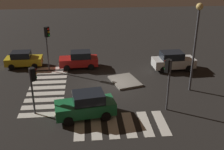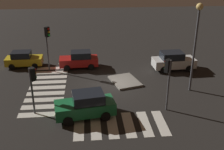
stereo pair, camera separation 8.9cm
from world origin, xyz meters
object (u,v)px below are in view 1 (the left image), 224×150
(car_green, at_px, (86,105))
(car_red, at_px, (79,60))
(traffic_island, at_px, (125,81))
(traffic_light_north, at_px, (168,72))
(traffic_light_east, at_px, (33,79))
(traffic_light_south, at_px, (47,38))
(street_lamp, at_px, (196,33))
(car_white, at_px, (173,61))
(car_yellow, at_px, (23,59))

(car_green, xyz_separation_m, car_red, (-9.75, -0.63, -0.07))
(traffic_island, relative_size, traffic_light_north, 0.88)
(traffic_light_east, bearing_deg, car_red, 35.86)
(traffic_light_south, relative_size, street_lamp, 0.61)
(car_white, height_order, traffic_light_east, traffic_light_east)
(car_green, bearing_deg, traffic_light_north, 175.96)
(car_yellow, height_order, traffic_light_south, traffic_light_south)
(car_green, distance_m, traffic_light_east, 4.20)
(traffic_island, bearing_deg, car_green, -32.64)
(car_white, xyz_separation_m, traffic_light_east, (7.52, -12.67, 1.83))
(car_yellow, bearing_deg, traffic_light_north, -39.37)
(car_yellow, xyz_separation_m, traffic_light_north, (10.05, 12.48, 2.25))
(traffic_light_north, distance_m, street_lamp, 4.73)
(traffic_island, bearing_deg, car_white, 116.63)
(traffic_island, height_order, car_yellow, car_yellow)
(car_yellow, bearing_deg, traffic_island, -26.33)
(car_white, bearing_deg, traffic_light_south, 174.46)
(car_white, bearing_deg, traffic_light_north, -113.24)
(car_white, relative_size, traffic_light_east, 1.21)
(car_red, xyz_separation_m, car_yellow, (-0.80, -5.84, -0.04))
(traffic_island, height_order, traffic_light_east, traffic_light_east)
(traffic_light_east, distance_m, traffic_light_north, 9.72)
(car_red, relative_size, street_lamp, 0.54)
(traffic_island, relative_size, traffic_light_east, 0.98)
(traffic_light_east, bearing_deg, car_yellow, 70.77)
(traffic_light_east, relative_size, traffic_light_south, 0.79)
(car_green, distance_m, car_white, 12.26)
(car_red, relative_size, traffic_light_east, 1.12)
(car_red, distance_m, car_yellow, 5.89)
(car_white, xyz_separation_m, street_lamp, (4.87, 0.07, 4.20))
(traffic_light_south, bearing_deg, street_lamp, 9.58)
(car_green, xyz_separation_m, car_white, (-8.35, 8.98, -0.01))
(car_yellow, distance_m, traffic_light_east, 10.29)
(car_yellow, distance_m, traffic_light_north, 16.18)
(traffic_light_north, bearing_deg, traffic_island, -13.50)
(traffic_island, height_order, traffic_light_south, traffic_light_south)
(car_red, distance_m, traffic_light_east, 9.62)
(car_red, height_order, street_lamp, street_lamp)
(car_green, height_order, traffic_light_east, traffic_light_east)
(car_white, xyz_separation_m, car_yellow, (-2.20, -15.45, -0.11))
(traffic_island, xyz_separation_m, car_red, (-4.08, -4.25, 0.77))
(street_lamp, bearing_deg, car_green, -68.98)
(traffic_light_east, distance_m, street_lamp, 13.23)
(traffic_island, distance_m, traffic_light_north, 6.43)
(car_green, distance_m, traffic_light_north, 6.40)
(car_yellow, bearing_deg, car_white, -8.61)
(car_yellow, bearing_deg, street_lamp, -25.02)
(car_white, xyz_separation_m, traffic_light_north, (7.86, -2.96, 2.14))
(car_white, distance_m, car_yellow, 15.60)
(car_red, distance_m, car_white, 9.71)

